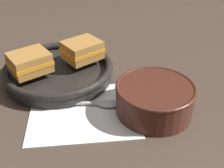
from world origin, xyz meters
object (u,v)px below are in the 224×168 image
(sandwich_near_left, at_px, (30,62))
(sandwich_near_right, at_px, (82,50))
(soup_bowl, at_px, (155,97))
(skillet, at_px, (59,71))
(spoon, at_px, (101,103))

(sandwich_near_left, xyz_separation_m, sandwich_near_right, (0.13, 0.03, 0.00))
(soup_bowl, height_order, sandwich_near_left, sandwich_near_left)
(skillet, relative_size, sandwich_near_right, 2.46)
(soup_bowl, xyz_separation_m, sandwich_near_left, (-0.24, 0.18, 0.03))
(sandwich_near_right, bearing_deg, sandwich_near_left, -169.11)
(skillet, distance_m, sandwich_near_left, 0.08)
(soup_bowl, height_order, skillet, soup_bowl)
(spoon, distance_m, sandwich_near_right, 0.17)
(spoon, distance_m, sandwich_near_left, 0.20)
(skillet, bearing_deg, soup_bowl, -48.74)
(sandwich_near_left, bearing_deg, soup_bowl, -37.64)
(soup_bowl, bearing_deg, skillet, 131.26)
(sandwich_near_right, bearing_deg, spoon, -89.03)
(soup_bowl, relative_size, sandwich_near_left, 1.52)
(spoon, distance_m, skillet, 0.16)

